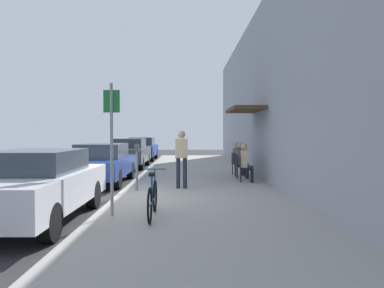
{
  "coord_description": "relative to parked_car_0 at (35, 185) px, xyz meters",
  "views": [
    {
      "loc": [
        1.89,
        -9.57,
        1.74
      ],
      "look_at": [
        2.06,
        4.88,
        1.33
      ],
      "focal_mm": 35.01,
      "sensor_mm": 36.0,
      "label": 1
    }
  ],
  "objects": [
    {
      "name": "building_facade",
      "position": [
        5.75,
        4.25,
        2.47
      ],
      "size": [
        1.4,
        32.0,
        6.42
      ],
      "color": "#999EA8",
      "rests_on": "ground_plane"
    },
    {
      "name": "street_sign",
      "position": [
        1.5,
        0.0,
        0.9
      ],
      "size": [
        0.32,
        0.06,
        2.6
      ],
      "color": "gray",
      "rests_on": "sidewalk_slab"
    },
    {
      "name": "cafe_chair_2",
      "position": [
        4.87,
        6.98,
        -0.11
      ],
      "size": [
        0.5,
        0.5,
        0.87
      ],
      "color": "black",
      "rests_on": "sidewalk_slab"
    },
    {
      "name": "parking_meter",
      "position": [
        1.55,
        3.23,
        0.15
      ],
      "size": [
        0.12,
        0.1,
        1.32
      ],
      "color": "slate",
      "rests_on": "sidewalk_slab"
    },
    {
      "name": "pedestrian_standing",
      "position": [
        2.81,
        3.64,
        0.38
      ],
      "size": [
        0.36,
        0.22,
        1.7
      ],
      "color": "#232838",
      "rests_on": "sidewalk_slab"
    },
    {
      "name": "parked_car_1",
      "position": [
        0.0,
        5.68,
        -0.02
      ],
      "size": [
        1.8,
        4.4,
        1.38
      ],
      "color": "navy",
      "rests_on": "ground_plane"
    },
    {
      "name": "bicycle_0",
      "position": [
        2.31,
        -0.16,
        -0.26
      ],
      "size": [
        0.46,
        1.71,
        0.9
      ],
      "color": "black",
      "rests_on": "sidewalk_slab"
    },
    {
      "name": "seated_patron_2",
      "position": [
        4.93,
        6.99,
        0.08
      ],
      "size": [
        0.46,
        0.4,
        1.29
      ],
      "color": "#232838",
      "rests_on": "sidewalk_slab"
    },
    {
      "name": "seated_patron_1",
      "position": [
        4.93,
        6.06,
        0.08
      ],
      "size": [
        0.43,
        0.36,
        1.29
      ],
      "color": "#232838",
      "rests_on": "sidewalk_slab"
    },
    {
      "name": "cafe_chair_0",
      "position": [
        4.87,
        5.08,
        -0.11
      ],
      "size": [
        0.5,
        0.5,
        0.87
      ],
      "color": "black",
      "rests_on": "sidewalk_slab"
    },
    {
      "name": "parked_car_2",
      "position": [
        -0.0,
        11.7,
        0.03
      ],
      "size": [
        1.8,
        4.4,
        1.48
      ],
      "color": "#47514C",
      "rests_on": "ground_plane"
    },
    {
      "name": "ground_plane",
      "position": [
        1.1,
        2.24,
        -0.74
      ],
      "size": [
        60.0,
        60.0,
        0.0
      ],
      "primitive_type": "plane",
      "color": "#2D2D30"
    },
    {
      "name": "sidewalk_slab",
      "position": [
        3.35,
        4.24,
        -0.68
      ],
      "size": [
        4.5,
        32.0,
        0.12
      ],
      "primitive_type": "cube",
      "color": "#9E9B93",
      "rests_on": "ground_plane"
    },
    {
      "name": "cafe_chair_1",
      "position": [
        4.87,
        6.06,
        -0.11
      ],
      "size": [
        0.44,
        0.44,
        0.87
      ],
      "color": "black",
      "rests_on": "sidewalk_slab"
    },
    {
      "name": "parked_car_0",
      "position": [
        0.0,
        0.0,
        0.0
      ],
      "size": [
        1.8,
        4.4,
        1.41
      ],
      "color": "silver",
      "rests_on": "ground_plane"
    },
    {
      "name": "seated_patron_0",
      "position": [
        4.93,
        5.07,
        0.08
      ],
      "size": [
        0.47,
        0.41,
        1.29
      ],
      "color": "#232838",
      "rests_on": "sidewalk_slab"
    },
    {
      "name": "parked_car_3",
      "position": [
        0.0,
        17.09,
        0.02
      ],
      "size": [
        1.8,
        4.4,
        1.47
      ],
      "color": "navy",
      "rests_on": "ground_plane"
    }
  ]
}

